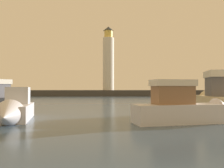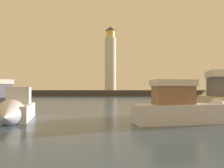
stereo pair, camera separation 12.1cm
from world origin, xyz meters
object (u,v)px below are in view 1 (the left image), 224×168
motorboat_1 (217,99)px  motorboat_3 (190,108)px  motorboat_0 (15,110)px  lighthouse (109,60)px

motorboat_1 → motorboat_3: motorboat_1 is taller
motorboat_0 → motorboat_3: (11.16, -0.58, 0.18)m
motorboat_0 → motorboat_1: 17.45m
lighthouse → motorboat_0: lighthouse is taller
lighthouse → motorboat_1: 47.95m
motorboat_0 → motorboat_3: motorboat_3 is taller
motorboat_1 → motorboat_3: 8.75m
motorboat_0 → lighthouse: bearing=84.2°
motorboat_0 → motorboat_1: (16.15, 6.60, 0.47)m
lighthouse → motorboat_1: lighthouse is taller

